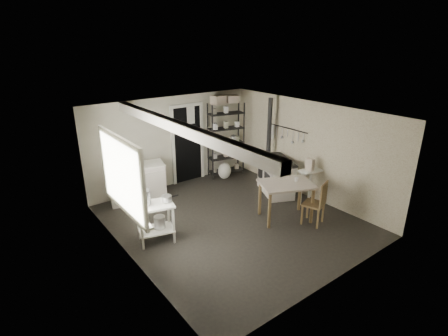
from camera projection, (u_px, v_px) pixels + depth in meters
floor at (233, 220)px, 7.41m from camera, size 5.00×5.00×0.00m
ceiling at (234, 113)px, 6.60m from camera, size 5.00×5.00×0.00m
wall_back at (172, 142)px, 8.87m from camera, size 4.50×0.02×2.30m
wall_front at (338, 218)px, 5.14m from camera, size 4.50×0.02×2.30m
wall_left at (126, 199)px, 5.73m from camera, size 0.02×5.00×2.30m
wall_right at (307, 150)px, 8.27m from camera, size 0.02×5.00×2.30m
window at (121, 175)px, 5.78m from camera, size 0.12×1.76×1.28m
doorway at (188, 145)px, 9.16m from camera, size 0.96×0.10×2.08m
ceiling_beam at (179, 128)px, 5.96m from camera, size 0.18×5.00×0.18m
wallpaper_panel at (307, 150)px, 8.27m from camera, size 0.01×5.00×2.30m
utensil_rail at (288, 129)px, 8.55m from camera, size 0.06×1.20×0.44m
prep_table at (156, 222)px, 6.53m from camera, size 0.78×0.64×0.77m
stockpot at (144, 197)px, 6.31m from camera, size 0.31×0.31×0.26m
saucepan at (167, 198)px, 6.46m from camera, size 0.23×0.23×0.11m
bucket at (160, 222)px, 6.58m from camera, size 0.25×0.25×0.23m
base_cabinets at (137, 182)px, 8.19m from camera, size 1.44×0.89×0.88m
mixing_bowl at (138, 162)px, 7.99m from camera, size 0.32×0.32×0.07m
counter_cup at (123, 166)px, 7.72m from camera, size 0.15×0.15×0.09m
shelf_rack at (226, 143)px, 9.53m from camera, size 1.02×0.57×2.03m
shelf_jar at (216, 129)px, 9.22m from camera, size 0.10×0.10×0.19m
storage_box_a at (218, 105)px, 8.99m from camera, size 0.35×0.31×0.22m
storage_box_b at (232, 104)px, 9.22m from camera, size 0.37×0.36×0.19m
stove at (276, 176)px, 8.59m from camera, size 1.01×1.26×0.87m
stovepipe at (269, 125)px, 8.67m from camera, size 0.14×0.14×1.43m
side_ledge at (309, 186)px, 8.07m from camera, size 0.56×0.34×0.82m
oats_box at (310, 162)px, 7.85m from camera, size 0.13×0.19×0.27m
work_table at (285, 202)px, 7.36m from camera, size 1.29×1.13×0.82m
table_cup at (296, 182)px, 7.30m from camera, size 0.11×0.11×0.08m
chair at (314, 202)px, 7.14m from camera, size 0.51×0.52×0.95m
flour_sack at (225, 170)px, 9.52m from camera, size 0.43×0.38×0.45m
floor_crock at (288, 197)px, 8.33m from camera, size 0.14×0.14×0.16m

